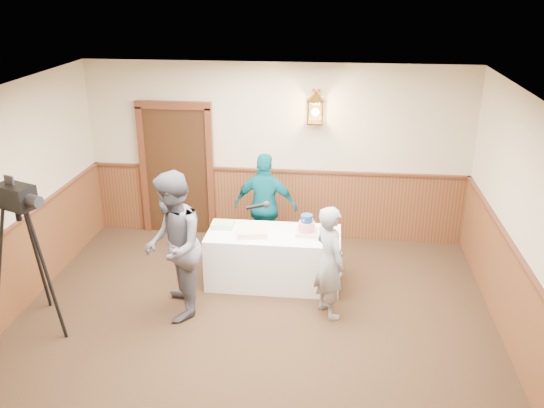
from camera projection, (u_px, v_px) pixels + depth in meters
The scene contains 10 objects.
ground at pixel (242, 366), 6.30m from camera, with size 7.00×7.00×0.00m, color #312013.
room_shell at pixel (241, 222), 6.16m from camera, with size 6.02×7.02×2.81m.
display_table at pixel (274, 258), 7.90m from camera, with size 1.80×0.80×0.75m, color white.
tiered_cake at pixel (307, 227), 7.68m from camera, with size 0.29×0.29×0.28m.
sheet_cake_yellow at pixel (252, 233), 7.68m from camera, with size 0.38×0.29×0.08m, color #E1C386.
sheet_cake_green at pixel (223, 225), 7.93m from camera, with size 0.30×0.24×0.07m, color #89C28A.
interviewer at pixel (173, 247), 6.95m from camera, with size 1.62×1.06×1.87m.
baker at pixel (330, 262), 7.02m from camera, with size 0.53×0.35×1.46m, color gray.
assistant_p at pixel (266, 206), 8.51m from camera, with size 0.95×0.39×1.61m, color #065461.
tv_camera_rig at pixel (28, 266), 6.71m from camera, with size 0.71×0.67×1.83m.
Camera 1 is at (0.92, -5.13, 3.97)m, focal length 38.00 mm.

